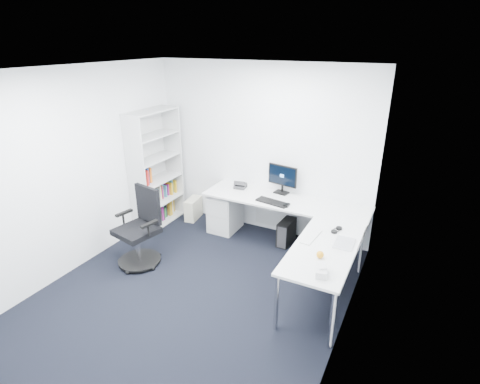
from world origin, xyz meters
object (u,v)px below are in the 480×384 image
at_px(l_desk, 275,231).
at_px(task_chair, 136,229).
at_px(laptop, 345,235).
at_px(monitor, 282,179).
at_px(bookshelf, 156,169).

height_order(l_desk, task_chair, task_chair).
bearing_deg(laptop, monitor, 135.90).
distance_m(l_desk, laptop, 1.32).
height_order(l_desk, bookshelf, bookshelf).
relative_size(task_chair, monitor, 2.26).
bearing_deg(bookshelf, laptop, -10.53).
distance_m(l_desk, task_chair, 1.98).
distance_m(bookshelf, monitor, 2.10).
bearing_deg(bookshelf, l_desk, -1.32).
relative_size(bookshelf, monitor, 4.01).
bearing_deg(laptop, bookshelf, 168.13).
height_order(bookshelf, laptop, bookshelf).
relative_size(l_desk, laptop, 7.77).
bearing_deg(l_desk, task_chair, -145.27).
relative_size(bookshelf, task_chair, 1.77).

